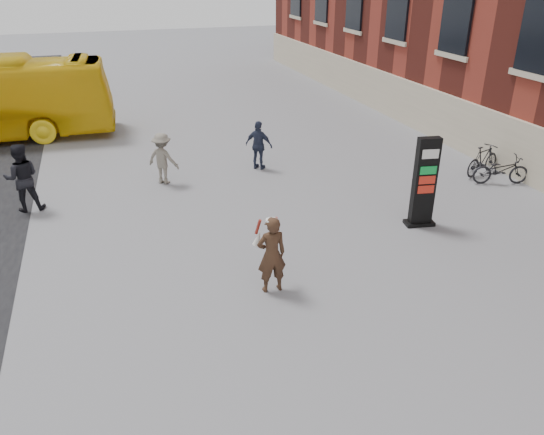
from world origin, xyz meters
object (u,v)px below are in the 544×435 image
object	(u,v)px
bike_7	(483,160)
woman	(271,254)
info_pylon	(424,183)
bike_6	(501,170)
pedestrian_a	(22,178)
pedestrian_c	(259,145)
pedestrian_b	(163,159)

from	to	relation	value
bike_7	woman	bearing A→B (deg)	97.31
info_pylon	woman	size ratio (longest dim) A/B	1.40
bike_6	info_pylon	bearing A→B (deg)	131.22
pedestrian_a	pedestrian_c	xyz separation A→B (m)	(7.01, 1.12, -0.14)
info_pylon	pedestrian_c	bearing A→B (deg)	126.83
pedestrian_a	pedestrian_c	distance (m)	7.11
info_pylon	pedestrian_a	world-z (taller)	info_pylon
pedestrian_c	bike_7	world-z (taller)	pedestrian_c
woman	pedestrian_b	bearing A→B (deg)	-79.68
pedestrian_a	bike_7	distance (m)	13.77
info_pylon	pedestrian_c	xyz separation A→B (m)	(-2.75, 5.31, -0.37)
bike_6	bike_7	world-z (taller)	bike_7
pedestrian_a	bike_7	world-z (taller)	pedestrian_a
woman	bike_7	distance (m)	9.55
info_pylon	bike_7	world-z (taller)	info_pylon
pedestrian_a	bike_7	bearing A→B (deg)	171.12
info_pylon	woman	bearing A→B (deg)	-150.22
info_pylon	bike_6	xyz separation A→B (m)	(3.91, 1.72, -0.73)
info_pylon	pedestrian_a	distance (m)	10.62
pedestrian_c	bike_7	bearing A→B (deg)	-160.62
woman	pedestrian_b	size ratio (longest dim) A/B	1.06
pedestrian_b	bike_7	bearing A→B (deg)	-154.05
info_pylon	woman	xyz separation A→B (m)	(-4.61, -1.71, -0.31)
woman	pedestrian_b	distance (m)	6.84
woman	pedestrian_a	xyz separation A→B (m)	(-5.15, 5.89, 0.08)
info_pylon	bike_6	world-z (taller)	info_pylon
info_pylon	pedestrian_b	world-z (taller)	info_pylon
pedestrian_b	bike_6	size ratio (longest dim) A/B	0.93
info_pylon	pedestrian_a	size ratio (longest dim) A/B	1.24
pedestrian_b	pedestrian_c	distance (m)	3.17
pedestrian_b	bike_7	size ratio (longest dim) A/B	0.99
info_pylon	woman	world-z (taller)	info_pylon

